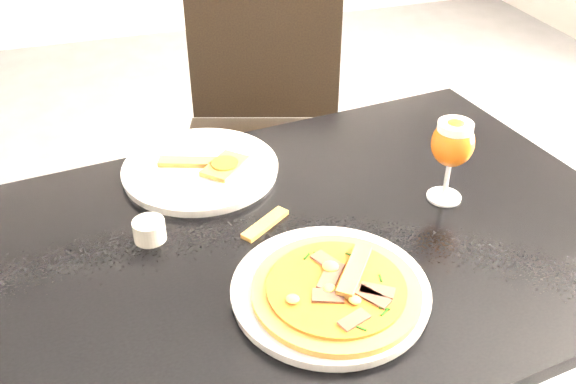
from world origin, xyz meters
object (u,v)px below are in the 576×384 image
object	(u,v)px
chair_far	(264,133)
pizza	(336,289)
dining_table	(304,276)
beer_glass	(453,144)

from	to	relation	value
chair_far	pizza	distance (m)	0.93
chair_far	pizza	bearing A→B (deg)	-81.01
pizza	chair_far	bearing A→B (deg)	80.77
dining_table	chair_far	xyz separation A→B (m)	(0.14, 0.73, -0.11)
pizza	beer_glass	xyz separation A→B (m)	(0.30, 0.20, 0.09)
chair_far	beer_glass	size ratio (longest dim) A/B	6.03
beer_glass	pizza	bearing A→B (deg)	-146.88
pizza	dining_table	bearing A→B (deg)	87.29
pizza	beer_glass	world-z (taller)	beer_glass
chair_far	beer_glass	xyz separation A→B (m)	(0.16, -0.70, 0.32)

